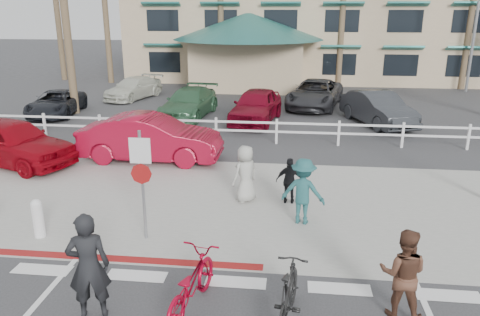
# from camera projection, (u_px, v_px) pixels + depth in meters

# --- Properties ---
(ground) EXTENTS (140.00, 140.00, 0.00)m
(ground) POSITION_uv_depth(u_px,v_px,m) (232.00, 301.00, 8.59)
(ground) COLOR #333335
(sidewalk_plaza) EXTENTS (22.00, 7.00, 0.01)m
(sidewalk_plaza) POSITION_uv_depth(u_px,v_px,m) (253.00, 203.00, 12.84)
(sidewalk_plaza) COLOR gray
(sidewalk_plaza) RESTS_ON ground
(cross_street) EXTENTS (40.00, 5.00, 0.01)m
(cross_street) POSITION_uv_depth(u_px,v_px,m) (263.00, 159.00, 16.62)
(cross_street) COLOR #333335
(cross_street) RESTS_ON ground
(parking_lot) EXTENTS (50.00, 16.00, 0.01)m
(parking_lot) POSITION_uv_depth(u_px,v_px,m) (274.00, 106.00, 25.61)
(parking_lot) COLOR #333335
(parking_lot) RESTS_ON ground
(curb_red) EXTENTS (7.00, 0.25, 0.02)m
(curb_red) POSITION_uv_depth(u_px,v_px,m) (101.00, 258.00, 10.04)
(curb_red) COLOR maroon
(curb_red) RESTS_ON ground
(rail_fence) EXTENTS (29.40, 0.16, 1.00)m
(rail_fence) POSITION_uv_depth(u_px,v_px,m) (279.00, 132.00, 18.31)
(rail_fence) COLOR silver
(rail_fence) RESTS_ON ground
(building) EXTENTS (28.00, 16.00, 11.30)m
(building) POSITION_uv_depth(u_px,v_px,m) (309.00, 1.00, 35.95)
(building) COLOR tan
(building) RESTS_ON ground
(sign_post) EXTENTS (0.50, 0.10, 2.90)m
(sign_post) POSITION_uv_depth(u_px,v_px,m) (142.00, 180.00, 10.47)
(sign_post) COLOR gray
(sign_post) RESTS_ON ground
(bollard_0) EXTENTS (0.26, 0.26, 0.95)m
(bollard_0) POSITION_uv_depth(u_px,v_px,m) (38.00, 218.00, 10.85)
(bollard_0) COLOR silver
(bollard_0) RESTS_ON ground
(streetlight_1) EXTENTS (0.60, 2.00, 9.50)m
(streetlight_1) POSITION_uv_depth(u_px,v_px,m) (477.00, 14.00, 28.52)
(streetlight_1) COLOR gray
(streetlight_1) RESTS_ON ground
(bike_red) EXTENTS (1.05, 2.08, 1.04)m
(bike_red) POSITION_uv_depth(u_px,v_px,m) (191.00, 284.00, 8.18)
(bike_red) COLOR maroon
(bike_red) RESTS_ON ground
(rider_red) EXTENTS (0.82, 0.66, 1.94)m
(rider_red) POSITION_uv_depth(u_px,v_px,m) (88.00, 266.00, 7.89)
(rider_red) COLOR black
(rider_red) RESTS_ON ground
(bike_black) EXTENTS (0.80, 1.89, 1.10)m
(bike_black) POSITION_uv_depth(u_px,v_px,m) (288.00, 295.00, 7.81)
(bike_black) COLOR black
(bike_black) RESTS_ON ground
(rider_black) EXTENTS (0.93, 0.80, 1.65)m
(rider_black) POSITION_uv_depth(u_px,v_px,m) (403.00, 274.00, 7.94)
(rider_black) COLOR #553324
(rider_black) RESTS_ON ground
(pedestrian_a) EXTENTS (1.19, 0.83, 1.68)m
(pedestrian_a) POSITION_uv_depth(u_px,v_px,m) (303.00, 191.00, 11.47)
(pedestrian_a) COLOR #1F5355
(pedestrian_a) RESTS_ON ground
(pedestrian_child) EXTENTS (0.77, 0.36, 1.29)m
(pedestrian_child) POSITION_uv_depth(u_px,v_px,m) (290.00, 181.00, 12.70)
(pedestrian_child) COLOR black
(pedestrian_child) RESTS_ON ground
(pedestrian_b) EXTENTS (0.91, 0.91, 1.60)m
(pedestrian_b) POSITION_uv_depth(u_px,v_px,m) (245.00, 174.00, 12.79)
(pedestrian_b) COLOR #A2A199
(pedestrian_b) RESTS_ON ground
(car_white_sedan) EXTENTS (4.93, 1.80, 1.61)m
(car_white_sedan) POSITION_uv_depth(u_px,v_px,m) (151.00, 138.00, 16.26)
(car_white_sedan) COLOR maroon
(car_white_sedan) RESTS_ON ground
(car_red_compact) EXTENTS (5.06, 3.32, 1.60)m
(car_red_compact) POSITION_uv_depth(u_px,v_px,m) (11.00, 142.00, 15.84)
(car_red_compact) COLOR maroon
(car_red_compact) RESTS_ON ground
(lot_car_0) EXTENTS (2.54, 4.55, 1.20)m
(lot_car_0) POSITION_uv_depth(u_px,v_px,m) (56.00, 103.00, 23.28)
(lot_car_0) COLOR black
(lot_car_0) RESTS_ON ground
(lot_car_1) EXTENTS (2.48, 4.96, 1.38)m
(lot_car_1) POSITION_uv_depth(u_px,v_px,m) (189.00, 103.00, 22.87)
(lot_car_1) COLOR #305C3C
(lot_car_1) RESTS_ON ground
(lot_car_2) EXTENTS (2.53, 4.81, 1.56)m
(lot_car_2) POSITION_uv_depth(u_px,v_px,m) (256.00, 106.00, 21.78)
(lot_car_2) COLOR maroon
(lot_car_2) RESTS_ON ground
(lot_car_3) EXTENTS (3.15, 4.83, 1.51)m
(lot_car_3) POSITION_uv_depth(u_px,v_px,m) (378.00, 108.00, 21.31)
(lot_car_3) COLOR #2A2D30
(lot_car_3) RESTS_ON ground
(lot_car_4) EXTENTS (2.95, 4.59, 1.24)m
(lot_car_4) POSITION_uv_depth(u_px,v_px,m) (134.00, 88.00, 27.48)
(lot_car_4) COLOR beige
(lot_car_4) RESTS_ON ground
(lot_car_5) EXTENTS (3.52, 5.64, 1.45)m
(lot_car_5) POSITION_uv_depth(u_px,v_px,m) (315.00, 94.00, 25.06)
(lot_car_5) COLOR #292A2E
(lot_car_5) RESTS_ON ground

